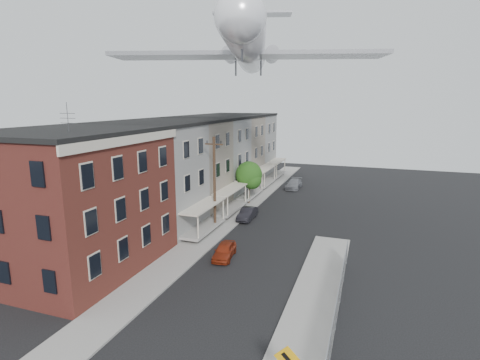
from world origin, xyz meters
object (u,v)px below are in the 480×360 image
at_px(street_tree, 250,176).
at_px(airplane, 248,46).
at_px(utility_pole, 215,182).
at_px(car_near, 224,251).
at_px(car_mid, 247,214).
at_px(car_far, 294,184).

relative_size(street_tree, airplane, 0.18).
bearing_deg(utility_pole, car_near, -60.85).
xyz_separation_m(street_tree, airplane, (1.42, -5.11, 14.06)).
bearing_deg(car_mid, utility_pole, -116.73).
bearing_deg(airplane, street_tree, 105.48).
relative_size(utility_pole, car_mid, 2.38).
bearing_deg(utility_pole, car_mid, 63.44).
distance_m(utility_pole, car_far, 20.55).
distance_m(car_near, car_mid, 10.12).
bearing_deg(car_near, street_tree, 93.38).
relative_size(car_mid, airplane, 0.13).
bearing_deg(street_tree, utility_pole, -91.89).
xyz_separation_m(car_far, airplane, (-2.06, -14.98, 16.86)).
distance_m(car_near, car_far, 25.83).
height_order(utility_pole, car_near, utility_pole).
bearing_deg(airplane, car_near, -81.50).
height_order(utility_pole, airplane, airplane).
bearing_deg(utility_pole, car_far, 79.13).
distance_m(street_tree, car_far, 10.83).
xyz_separation_m(car_mid, airplane, (-0.26, 0.81, 16.89)).
relative_size(car_mid, car_far, 0.84).
xyz_separation_m(utility_pole, car_mid, (2.00, 4.00, -4.05)).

